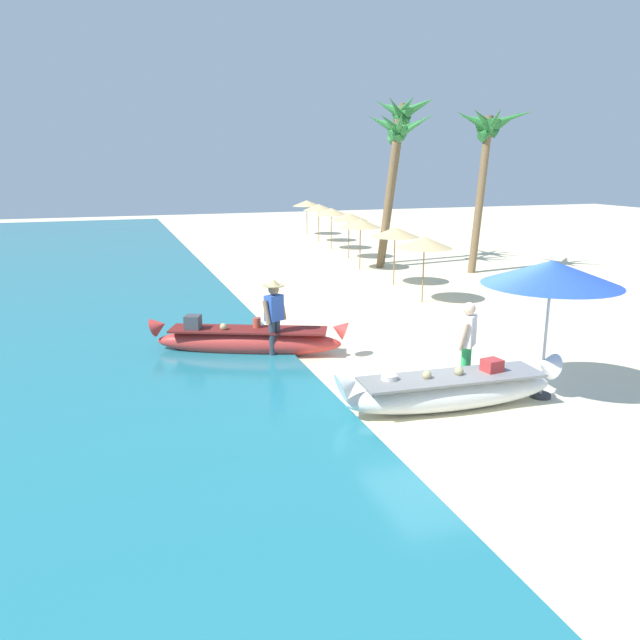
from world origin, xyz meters
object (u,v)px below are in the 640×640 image
(boat_red_midground, at_px, (248,340))
(palm_tree_tall_inland, at_px, (397,142))
(person_tourist_customer, at_px, (467,342))
(palm_tree_leaning_seaward, at_px, (401,127))
(person_vendor_hatted, at_px, (274,313))
(palm_tree_mid_cluster, at_px, (488,137))
(boat_white_foreground, at_px, (451,390))
(patio_umbrella_large, at_px, (552,273))

(boat_red_midground, height_order, palm_tree_tall_inland, palm_tree_tall_inland)
(person_tourist_customer, height_order, palm_tree_leaning_seaward, palm_tree_leaning_seaward)
(person_vendor_hatted, height_order, palm_tree_leaning_seaward, palm_tree_leaning_seaward)
(palm_tree_mid_cluster, bearing_deg, palm_tree_tall_inland, 139.41)
(person_vendor_hatted, height_order, palm_tree_mid_cluster, palm_tree_mid_cluster)
(person_tourist_customer, bearing_deg, palm_tree_tall_inland, 69.73)
(boat_white_foreground, height_order, palm_tree_mid_cluster, palm_tree_mid_cluster)
(person_vendor_hatted, bearing_deg, patio_umbrella_large, -43.47)
(person_tourist_customer, bearing_deg, person_vendor_hatted, 132.74)
(person_vendor_hatted, bearing_deg, palm_tree_mid_cluster, 37.60)
(person_vendor_hatted, bearing_deg, person_tourist_customer, -47.26)
(person_vendor_hatted, xyz_separation_m, palm_tree_tall_inland, (7.40, 9.79, 3.73))
(boat_red_midground, relative_size, palm_tree_tall_inland, 0.69)
(boat_white_foreground, bearing_deg, person_tourist_customer, 44.00)
(person_tourist_customer, bearing_deg, boat_white_foreground, -136.00)
(patio_umbrella_large, distance_m, palm_tree_tall_inland, 14.10)
(person_tourist_customer, relative_size, palm_tree_mid_cluster, 0.28)
(person_tourist_customer, bearing_deg, patio_umbrella_large, -31.68)
(boat_red_midground, bearing_deg, palm_tree_mid_cluster, 34.77)
(boat_red_midground, xyz_separation_m, person_tourist_customer, (3.18, -3.35, 0.60))
(boat_red_midground, bearing_deg, patio_umbrella_large, -43.25)
(boat_red_midground, bearing_deg, palm_tree_tall_inland, 49.94)
(palm_tree_tall_inland, bearing_deg, patio_umbrella_large, -105.03)
(boat_white_foreground, relative_size, person_tourist_customer, 2.47)
(palm_tree_tall_inland, relative_size, palm_tree_mid_cluster, 0.99)
(boat_white_foreground, relative_size, patio_umbrella_large, 1.67)
(palm_tree_leaning_seaward, distance_m, palm_tree_mid_cluster, 3.63)
(boat_red_midground, height_order, palm_tree_leaning_seaward, palm_tree_leaning_seaward)
(boat_red_midground, xyz_separation_m, patio_umbrella_large, (4.28, -4.03, 1.86))
(boat_white_foreground, distance_m, palm_tree_leaning_seaward, 16.23)
(palm_tree_leaning_seaward, bearing_deg, person_vendor_hatted, -126.83)
(palm_tree_leaning_seaward, bearing_deg, palm_tree_mid_cluster, -58.05)
(boat_white_foreground, xyz_separation_m, person_tourist_customer, (0.66, 0.63, 0.60))
(person_tourist_customer, bearing_deg, palm_tree_mid_cluster, 55.69)
(person_tourist_customer, height_order, palm_tree_mid_cluster, palm_tree_mid_cluster)
(boat_white_foreground, distance_m, boat_red_midground, 4.72)
(boat_white_foreground, relative_size, palm_tree_mid_cluster, 0.68)
(boat_white_foreground, height_order, palm_tree_leaning_seaward, palm_tree_leaning_seaward)
(palm_tree_tall_inland, bearing_deg, boat_white_foreground, -111.84)
(palm_tree_tall_inland, bearing_deg, palm_tree_leaning_seaward, 56.17)
(person_vendor_hatted, bearing_deg, boat_white_foreground, -60.08)
(palm_tree_leaning_seaward, bearing_deg, boat_red_midground, -129.55)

